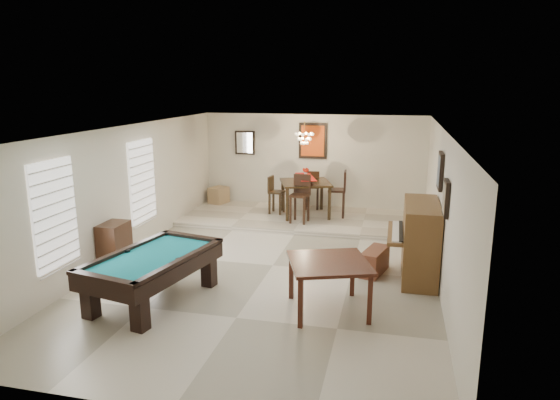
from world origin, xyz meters
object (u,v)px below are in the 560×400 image
at_px(upright_piano, 411,240).
at_px(apothecary_chest, 115,247).
at_px(dining_chair_south, 300,199).
at_px(corner_bench, 219,195).
at_px(chandelier, 304,134).
at_px(dining_chair_north, 312,189).
at_px(piano_bench, 375,261).
at_px(pool_table, 154,278).
at_px(square_table, 328,286).
at_px(flower_vase, 306,172).
at_px(dining_chair_west, 277,195).
at_px(dining_table, 305,196).
at_px(dining_chair_east, 337,194).

xyz_separation_m(upright_piano, apothecary_chest, (-5.30, -0.96, -0.22)).
distance_m(dining_chair_south, corner_bench, 2.99).
bearing_deg(chandelier, dining_chair_north, 86.61).
bearing_deg(chandelier, piano_bench, -58.80).
bearing_deg(corner_bench, pool_table, -79.53).
xyz_separation_m(square_table, apothecary_chest, (-4.07, 0.78, 0.06)).
relative_size(piano_bench, apothecary_chest, 0.89).
distance_m(apothecary_chest, flower_vase, 5.19).
relative_size(apothecary_chest, dining_chair_west, 0.94).
height_order(pool_table, dining_table, dining_table).
height_order(dining_table, dining_chair_west, dining_table).
height_order(apothecary_chest, flower_vase, flower_vase).
relative_size(piano_bench, dining_chair_west, 0.84).
bearing_deg(pool_table, corner_bench, 112.46).
bearing_deg(piano_bench, upright_piano, -0.56).
bearing_deg(chandelier, apothecary_chest, -124.03).
xyz_separation_m(dining_chair_south, dining_chair_north, (0.06, 1.42, -0.05)).
bearing_deg(flower_vase, upright_piano, -53.09).
bearing_deg(piano_bench, dining_chair_south, 125.89).
height_order(pool_table, flower_vase, flower_vase).
bearing_deg(square_table, chandelier, 104.80).
height_order(square_table, chandelier, chandelier).
relative_size(upright_piano, dining_chair_north, 1.56).
xyz_separation_m(dining_table, corner_bench, (-2.60, 0.75, -0.27)).
xyz_separation_m(upright_piano, dining_table, (-2.52, 3.36, -0.06)).
xyz_separation_m(flower_vase, dining_chair_east, (0.79, 0.04, -0.52)).
bearing_deg(corner_bench, upright_piano, -38.71).
relative_size(pool_table, chandelier, 3.72).
relative_size(dining_table, dining_chair_south, 1.04).
bearing_deg(dining_chair_south, square_table, -66.07).
bearing_deg(upright_piano, dining_chair_east, 116.96).
relative_size(apothecary_chest, dining_chair_south, 0.79).
bearing_deg(apothecary_chest, piano_bench, 11.65).
xyz_separation_m(flower_vase, corner_bench, (-2.60, 0.75, -0.88)).
xyz_separation_m(dining_chair_west, chandelier, (0.75, -0.22, 1.60)).
bearing_deg(dining_chair_south, corner_bench, 158.12).
height_order(piano_bench, apothecary_chest, apothecary_chest).
relative_size(dining_chair_south, dining_chair_east, 0.98).
relative_size(dining_table, dining_chair_east, 1.02).
relative_size(upright_piano, corner_bench, 3.27).
bearing_deg(flower_vase, corner_bench, 163.93).
relative_size(pool_table, upright_piano, 1.37).
distance_m(upright_piano, apothecary_chest, 5.39).
bearing_deg(apothecary_chest, square_table, -10.79).
distance_m(square_table, chandelier, 5.37).
xyz_separation_m(upright_piano, dining_chair_north, (-2.47, 4.07, -0.04)).
height_order(pool_table, dining_chair_east, dining_chair_east).
distance_m(corner_bench, chandelier, 3.33).
bearing_deg(pool_table, dining_chair_north, 87.89).
height_order(pool_table, dining_chair_south, dining_chair_south).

